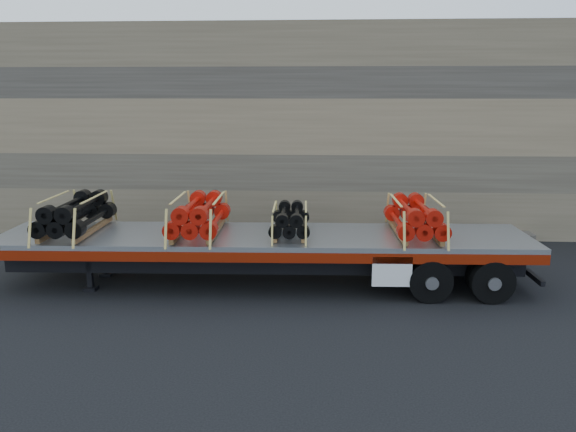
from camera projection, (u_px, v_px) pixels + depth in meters
The scene contains 7 objects.
ground at pixel (289, 288), 14.02m from camera, with size 120.00×120.00×0.00m, color black.
rock_wall at pixel (300, 130), 19.61m from camera, with size 44.00×3.00×7.00m, color #7A6B54.
trailer at pixel (264, 259), 14.20m from camera, with size 13.20×2.54×1.32m, color #ADAFB4, non-canonical shape.
bundle_front at pixel (76, 216), 14.10m from camera, with size 1.25×2.49×0.88m, color black, non-canonical shape.
bundle_midfront at pixel (199, 216), 14.01m from camera, with size 1.24×2.48×0.88m, color red, non-canonical shape.
bundle_midrear at pixel (290, 221), 13.97m from camera, with size 0.95×1.91×0.68m, color black, non-canonical shape.
bundle_rear at pixel (415, 218), 13.86m from camera, with size 1.20×2.40×0.85m, color red, non-canonical shape.
Camera 1 is at (0.74, -13.29, 4.78)m, focal length 35.00 mm.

